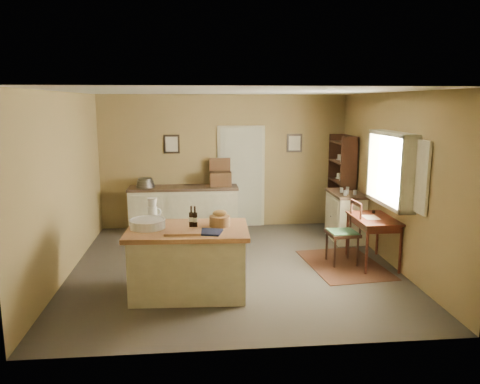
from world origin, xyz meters
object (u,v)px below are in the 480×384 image
(work_island, at_px, (188,259))
(sideboard, at_px, (184,207))
(shelving_unit, at_px, (344,184))
(writing_desk, at_px, (373,223))
(right_cabinet, at_px, (345,215))
(desk_chair, at_px, (342,233))

(work_island, height_order, sideboard, work_island)
(work_island, xyz_separation_m, shelving_unit, (3.05, 2.91, 0.47))
(writing_desk, distance_m, right_cabinet, 1.40)
(sideboard, xyz_separation_m, shelving_unit, (3.17, -0.26, 0.47))
(sideboard, bearing_deg, shelving_unit, -4.62)
(work_island, relative_size, right_cabinet, 1.65)
(right_cabinet, bearing_deg, writing_desk, -89.99)
(work_island, bearing_deg, sideboard, 94.68)
(desk_chair, height_order, right_cabinet, right_cabinet)
(sideboard, height_order, right_cabinet, sideboard)
(sideboard, xyz_separation_m, right_cabinet, (3.02, -0.89, -0.02))
(work_island, height_order, desk_chair, work_island)
(shelving_unit, bearing_deg, writing_desk, -94.28)
(work_island, xyz_separation_m, desk_chair, (2.43, 0.97, 0.01))
(sideboard, distance_m, desk_chair, 3.37)
(right_cabinet, distance_m, shelving_unit, 0.82)
(writing_desk, xyz_separation_m, right_cabinet, (-0.00, 1.38, -0.22))
(writing_desk, distance_m, desk_chair, 0.51)
(sideboard, bearing_deg, work_island, -87.86)
(sideboard, relative_size, shelving_unit, 1.13)
(writing_desk, height_order, right_cabinet, right_cabinet)
(desk_chair, xyz_separation_m, right_cabinet, (0.47, 1.31, -0.04))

